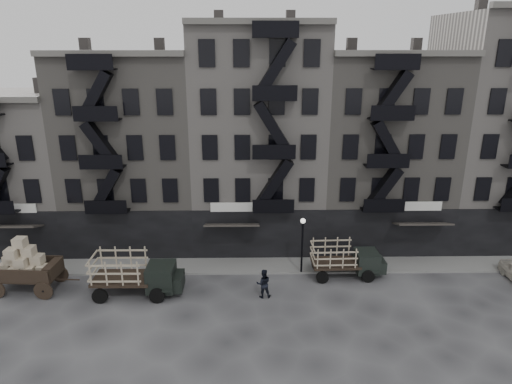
{
  "coord_description": "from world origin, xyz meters",
  "views": [
    {
      "loc": [
        -0.72,
        -26.73,
        16.05
      ],
      "look_at": [
        -0.25,
        4.0,
        5.77
      ],
      "focal_mm": 32.0,
      "sensor_mm": 36.0,
      "label": 1
    }
  ],
  "objects_px": {
    "stake_truck_east": "(346,257)",
    "pedestrian_mid": "(263,283)",
    "wagon": "(23,261)",
    "stake_truck_west": "(135,271)"
  },
  "relations": [
    {
      "from": "stake_truck_west",
      "to": "pedestrian_mid",
      "type": "distance_m",
      "value": 8.47
    },
    {
      "from": "stake_truck_east",
      "to": "wagon",
      "type": "bearing_deg",
      "value": -177.39
    },
    {
      "from": "stake_truck_west",
      "to": "stake_truck_east",
      "type": "xyz_separation_m",
      "value": [
        14.34,
        2.23,
        -0.2
      ]
    },
    {
      "from": "wagon",
      "to": "stake_truck_west",
      "type": "bearing_deg",
      "value": -0.91
    },
    {
      "from": "wagon",
      "to": "stake_truck_east",
      "type": "height_order",
      "value": "wagon"
    },
    {
      "from": "stake_truck_east",
      "to": "stake_truck_west",
      "type": "bearing_deg",
      "value": -172.77
    },
    {
      "from": "stake_truck_east",
      "to": "pedestrian_mid",
      "type": "distance_m",
      "value": 6.53
    },
    {
      "from": "wagon",
      "to": "stake_truck_west",
      "type": "xyz_separation_m",
      "value": [
        7.46,
        -0.62,
        -0.47
      ]
    },
    {
      "from": "stake_truck_west",
      "to": "stake_truck_east",
      "type": "height_order",
      "value": "stake_truck_west"
    },
    {
      "from": "stake_truck_west",
      "to": "stake_truck_east",
      "type": "bearing_deg",
      "value": 9.26
    }
  ]
}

